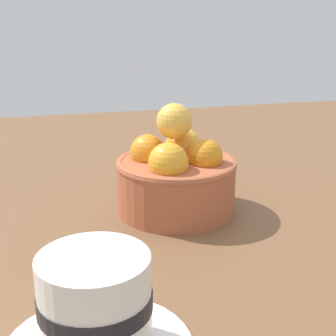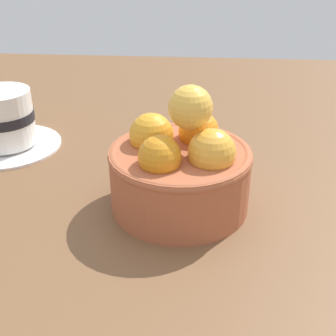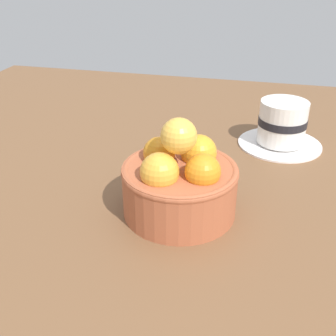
# 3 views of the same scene
# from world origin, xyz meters

# --- Properties ---
(ground_plane) EXTENTS (1.17, 1.16, 0.03)m
(ground_plane) POSITION_xyz_m (0.00, 0.00, -0.02)
(ground_plane) COLOR brown
(terracotta_bowl) EXTENTS (0.14, 0.14, 0.12)m
(terracotta_bowl) POSITION_xyz_m (0.00, -0.00, 0.04)
(terracotta_bowl) COLOR #AD5938
(terracotta_bowl) RESTS_ON ground_plane
(coffee_cup) EXTENTS (0.13, 0.13, 0.07)m
(coffee_cup) POSITION_xyz_m (0.12, 0.23, 0.03)
(coffee_cup) COLOR white
(coffee_cup) RESTS_ON ground_plane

